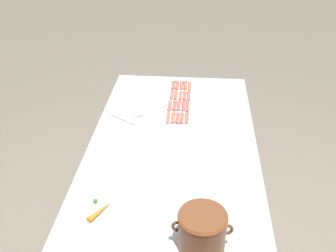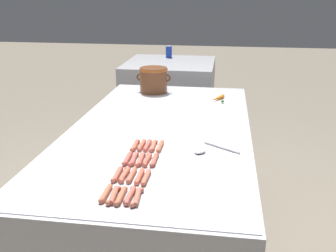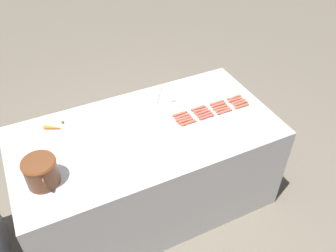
% 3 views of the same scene
% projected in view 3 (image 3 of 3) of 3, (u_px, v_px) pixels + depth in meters
% --- Properties ---
extents(ground_plane, '(20.00, 20.00, 0.00)m').
position_uv_depth(ground_plane, '(149.00, 200.00, 3.38)').
color(ground_plane, '#756B5B').
extents(griddle_counter, '(1.08, 2.12, 0.88)m').
position_uv_depth(griddle_counter, '(148.00, 168.00, 3.09)').
color(griddle_counter, '#BCBCC1').
rests_on(griddle_counter, ground_plane).
extents(hot_dog_0, '(0.02, 0.14, 0.02)m').
position_uv_depth(hot_dog_0, '(242.00, 106.00, 3.03)').
color(hot_dog_0, '#C36748').
rests_on(hot_dog_0, griddle_counter).
extents(hot_dog_1, '(0.03, 0.14, 0.02)m').
position_uv_depth(hot_dog_1, '(225.00, 111.00, 2.97)').
color(hot_dog_1, '#C4634E').
rests_on(hot_dog_1, griddle_counter).
extents(hot_dog_2, '(0.03, 0.14, 0.02)m').
position_uv_depth(hot_dog_2, '(207.00, 117.00, 2.91)').
color(hot_dog_2, '#CA5A4E').
rests_on(hot_dog_2, griddle_counter).
extents(hot_dog_3, '(0.03, 0.14, 0.02)m').
position_uv_depth(hot_dog_3, '(188.00, 123.00, 2.86)').
color(hot_dog_3, '#CE6247').
rests_on(hot_dog_3, griddle_counter).
extents(hot_dog_4, '(0.03, 0.14, 0.02)m').
position_uv_depth(hot_dog_4, '(240.00, 103.00, 3.06)').
color(hot_dog_4, '#C5634D').
rests_on(hot_dog_4, griddle_counter).
extents(hot_dog_5, '(0.03, 0.14, 0.02)m').
position_uv_depth(hot_dog_5, '(222.00, 109.00, 2.99)').
color(hot_dog_5, '#CD6248').
rests_on(hot_dog_5, griddle_counter).
extents(hot_dog_6, '(0.03, 0.14, 0.02)m').
position_uv_depth(hot_dog_6, '(205.00, 115.00, 2.94)').
color(hot_dog_6, '#CC5D50').
rests_on(hot_dog_6, griddle_counter).
extents(hot_dog_7, '(0.03, 0.14, 0.02)m').
position_uv_depth(hot_dog_7, '(185.00, 121.00, 2.88)').
color(hot_dog_7, '#C75F48').
rests_on(hot_dog_7, griddle_counter).
extents(hot_dog_8, '(0.03, 0.14, 0.02)m').
position_uv_depth(hot_dog_8, '(238.00, 101.00, 3.08)').
color(hot_dog_8, '#BF684B').
rests_on(hot_dog_8, griddle_counter).
extents(hot_dog_9, '(0.02, 0.14, 0.02)m').
position_uv_depth(hot_dog_9, '(220.00, 107.00, 3.01)').
color(hot_dog_9, '#BF664D').
rests_on(hot_dog_9, griddle_counter).
extents(hot_dog_10, '(0.03, 0.14, 0.02)m').
position_uv_depth(hot_dog_10, '(203.00, 112.00, 2.96)').
color(hot_dog_10, '#C8614D').
rests_on(hot_dog_10, griddle_counter).
extents(hot_dog_11, '(0.03, 0.14, 0.02)m').
position_uv_depth(hot_dog_11, '(183.00, 119.00, 2.90)').
color(hot_dog_11, '#C55E51').
rests_on(hot_dog_11, griddle_counter).
extents(hot_dog_12, '(0.03, 0.14, 0.02)m').
position_uv_depth(hot_dog_12, '(235.00, 100.00, 3.10)').
color(hot_dog_12, '#C0604F').
rests_on(hot_dog_12, griddle_counter).
extents(hot_dog_13, '(0.02, 0.14, 0.02)m').
position_uv_depth(hot_dog_13, '(219.00, 105.00, 3.04)').
color(hot_dog_13, '#CE6049').
rests_on(hot_dog_13, griddle_counter).
extents(hot_dog_14, '(0.03, 0.14, 0.02)m').
position_uv_depth(hot_dog_14, '(201.00, 110.00, 2.98)').
color(hot_dog_14, '#C95E4C').
rests_on(hot_dog_14, griddle_counter).
extents(hot_dog_15, '(0.03, 0.14, 0.02)m').
position_uv_depth(hot_dog_15, '(182.00, 116.00, 2.92)').
color(hot_dog_15, '#CB664E').
rests_on(hot_dog_15, griddle_counter).
extents(hot_dog_16, '(0.03, 0.14, 0.02)m').
position_uv_depth(hot_dog_16, '(234.00, 97.00, 3.12)').
color(hot_dog_16, '#BF6550').
rests_on(hot_dog_16, griddle_counter).
extents(hot_dog_17, '(0.02, 0.14, 0.02)m').
position_uv_depth(hot_dog_17, '(217.00, 103.00, 3.06)').
color(hot_dog_17, '#CC654E').
rests_on(hot_dog_17, griddle_counter).
extents(hot_dog_18, '(0.03, 0.14, 0.02)m').
position_uv_depth(hot_dog_18, '(198.00, 108.00, 3.00)').
color(hot_dog_18, '#C35C49').
rests_on(hot_dog_18, griddle_counter).
extents(hot_dog_19, '(0.02, 0.14, 0.02)m').
position_uv_depth(hot_dog_19, '(180.00, 114.00, 2.95)').
color(hot_dog_19, '#CC6647').
rests_on(hot_dog_19, griddle_counter).
extents(bean_pot, '(0.28, 0.23, 0.20)m').
position_uv_depth(bean_pot, '(41.00, 171.00, 2.33)').
color(bean_pot, brown).
rests_on(bean_pot, griddle_counter).
extents(serving_spoon, '(0.25, 0.18, 0.02)m').
position_uv_depth(serving_spoon, '(167.00, 98.00, 3.12)').
color(serving_spoon, '#B7B7BC').
rests_on(serving_spoon, griddle_counter).
extents(carrot, '(0.12, 0.16, 0.03)m').
position_uv_depth(carrot, '(55.00, 127.00, 2.81)').
color(carrot, orange).
rests_on(carrot, griddle_counter).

